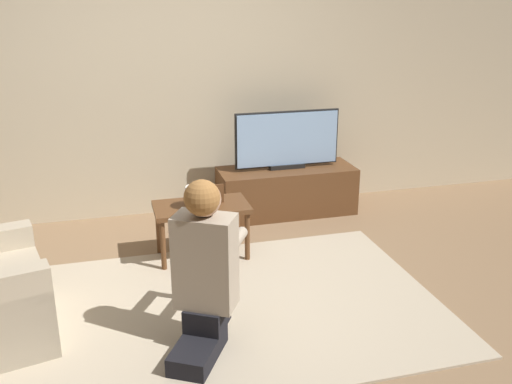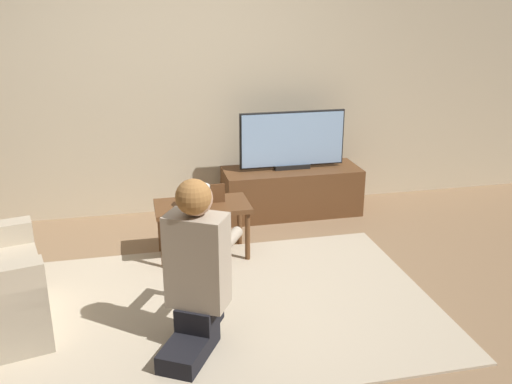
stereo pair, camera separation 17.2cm
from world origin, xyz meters
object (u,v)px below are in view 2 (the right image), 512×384
Objects in this scene: tv at (292,140)px; person_kneeling at (197,265)px; table_lamp at (199,194)px; coffee_table at (202,211)px.

tv is 2.26m from person_kneeling.
table_lamp is at bearing -67.84° from person_kneeling.
tv reaches higher than coffee_table.
table_lamp is at bearing -118.81° from coffee_table.
tv is at bearing -89.96° from person_kneeling.
table_lamp is (0.16, 1.14, 0.02)m from person_kneeling.
tv is at bearing 40.00° from table_lamp.
coffee_table is 0.18m from table_lamp.
person_kneeling is (-1.12, -1.95, -0.19)m from tv.
person_kneeling is at bearing -119.94° from tv.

